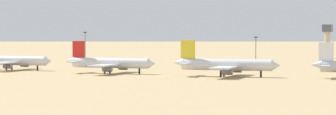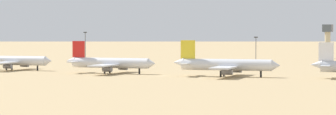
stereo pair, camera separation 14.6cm
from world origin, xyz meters
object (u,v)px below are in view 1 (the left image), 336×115
parked_jet_yellow_4 (225,65)px  light_pole_mid (85,44)px  control_tower (327,38)px  light_pole_east (256,48)px  parked_jet_red_3 (110,63)px  parked_jet_teal_2 (11,61)px

parked_jet_yellow_4 → light_pole_mid: 141.63m
control_tower → light_pole_mid: size_ratio=1.26×
parked_jet_yellow_4 → light_pole_east: size_ratio=3.01×
parked_jet_red_3 → parked_jet_yellow_4: parked_jet_yellow_4 is taller
parked_jet_yellow_4 → light_pole_mid: light_pole_mid is taller
parked_jet_yellow_4 → control_tower: bearing=85.0°
light_pole_mid → light_pole_east: bearing=7.4°
parked_jet_teal_2 → parked_jet_red_3: (48.64, -6.31, 0.09)m
control_tower → light_pole_east: control_tower is taller
parked_jet_teal_2 → control_tower: control_tower is taller
parked_jet_red_3 → control_tower: bearing=74.3°
parked_jet_yellow_4 → light_pole_east: light_pole_east is taller
light_pole_east → parked_jet_red_3: bearing=-104.8°
light_pole_mid → parked_jet_yellow_4: bearing=-40.6°
parked_jet_red_3 → light_pole_mid: (-60.12, 90.45, 4.79)m
parked_jet_teal_2 → parked_jet_yellow_4: size_ratio=0.93×
control_tower → parked_jet_red_3: bearing=-103.3°
parked_jet_yellow_4 → light_pole_mid: (-107.41, 92.20, 4.57)m
parked_jet_red_3 → control_tower: (43.75, 184.92, 7.51)m
light_pole_mid → light_pole_east: size_ratio=1.16×
parked_jet_red_3 → control_tower: size_ratio=1.95×
light_pole_east → parked_jet_yellow_4: bearing=-78.9°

